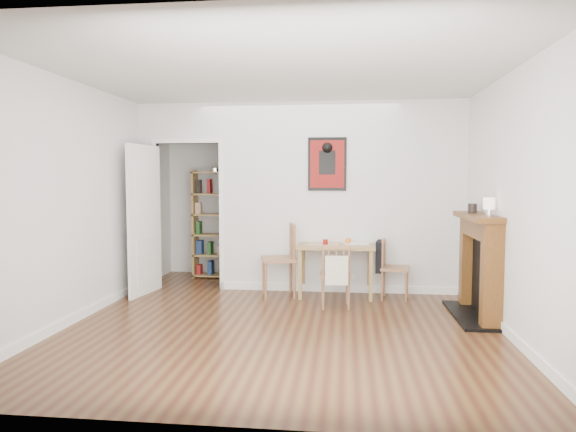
# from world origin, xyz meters

# --- Properties ---
(ground) EXTENTS (5.20, 5.20, 0.00)m
(ground) POSITION_xyz_m (0.00, 0.00, 0.00)
(ground) COLOR brown
(ground) RESTS_ON ground
(room_shell) EXTENTS (5.20, 5.20, 5.20)m
(room_shell) POSITION_xyz_m (0.10, 1.34, 1.30)
(room_shell) COLOR silver
(room_shell) RESTS_ON ground
(dining_table) EXTENTS (1.00, 0.64, 0.69)m
(dining_table) POSITION_xyz_m (0.53, 1.10, 0.60)
(dining_table) COLOR #9F814A
(dining_table) RESTS_ON ground
(chair_left) EXTENTS (0.58, 0.58, 0.96)m
(chair_left) POSITION_xyz_m (-0.22, 1.02, 0.48)
(chair_left) COLOR #A0704A
(chair_left) RESTS_ON ground
(chair_right) EXTENTS (0.49, 0.44, 0.78)m
(chair_right) POSITION_xyz_m (1.28, 1.04, 0.40)
(chair_right) COLOR #A0704A
(chair_right) RESTS_ON ground
(chair_front) EXTENTS (0.42, 0.47, 0.78)m
(chair_front) POSITION_xyz_m (0.54, 0.50, 0.40)
(chair_front) COLOR #A0704A
(chair_front) RESTS_ON ground
(bookshelf) EXTENTS (0.71, 0.28, 1.68)m
(bookshelf) POSITION_xyz_m (-1.37, 2.20, 0.83)
(bookshelf) COLOR #9F814A
(bookshelf) RESTS_ON ground
(fireplace) EXTENTS (0.45, 1.25, 1.16)m
(fireplace) POSITION_xyz_m (2.16, 0.25, 0.62)
(fireplace) COLOR brown
(fireplace) RESTS_ON ground
(red_glass) EXTENTS (0.07, 0.07, 0.09)m
(red_glass) POSITION_xyz_m (0.40, 0.96, 0.73)
(red_glass) COLOR maroon
(red_glass) RESTS_ON dining_table
(orange_fruit) EXTENTS (0.08, 0.08, 0.08)m
(orange_fruit) POSITION_xyz_m (0.69, 1.21, 0.72)
(orange_fruit) COLOR orange
(orange_fruit) RESTS_ON dining_table
(placemat) EXTENTS (0.43, 0.34, 0.00)m
(placemat) POSITION_xyz_m (0.35, 1.10, 0.69)
(placemat) COLOR beige
(placemat) RESTS_ON dining_table
(notebook) EXTENTS (0.36, 0.29, 0.02)m
(notebook) POSITION_xyz_m (0.79, 1.20, 0.69)
(notebook) COLOR silver
(notebook) RESTS_ON dining_table
(mantel_lamp) EXTENTS (0.12, 0.12, 0.19)m
(mantel_lamp) POSITION_xyz_m (2.16, -0.05, 1.28)
(mantel_lamp) COLOR silver
(mantel_lamp) RESTS_ON fireplace
(ceramic_jar_a) EXTENTS (0.09, 0.09, 0.11)m
(ceramic_jar_a) POSITION_xyz_m (2.09, 0.38, 1.22)
(ceramic_jar_a) COLOR black
(ceramic_jar_a) RESTS_ON fireplace
(ceramic_jar_b) EXTENTS (0.08, 0.08, 0.10)m
(ceramic_jar_b) POSITION_xyz_m (2.15, 0.58, 1.21)
(ceramic_jar_b) COLOR black
(ceramic_jar_b) RESTS_ON fireplace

